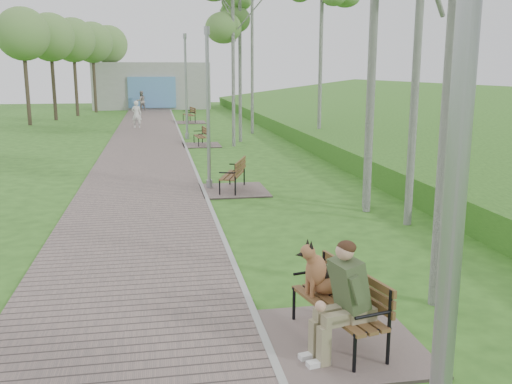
# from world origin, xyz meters

# --- Properties ---
(walkway) EXTENTS (3.50, 67.00, 0.04)m
(walkway) POSITION_xyz_m (-1.75, 21.50, 0.02)
(walkway) COLOR #6C5C57
(walkway) RESTS_ON ground
(kerb) EXTENTS (0.10, 67.00, 0.05)m
(kerb) POSITION_xyz_m (0.00, 21.50, 0.03)
(kerb) COLOR #999993
(kerb) RESTS_ON ground
(embankment) EXTENTS (14.00, 70.00, 1.60)m
(embankment) POSITION_xyz_m (12.00, 20.00, 0.00)
(embankment) COLOR #50972E
(embankment) RESTS_ON ground
(building_north) EXTENTS (10.00, 5.20, 4.00)m
(building_north) POSITION_xyz_m (-1.50, 50.97, 1.99)
(building_north) COLOR #9E9E99
(building_north) RESTS_ON ground
(bench_main) EXTENTS (1.94, 2.15, 1.69)m
(bench_main) POSITION_xyz_m (0.83, 4.81, 0.48)
(bench_main) COLOR #6C5C57
(bench_main) RESTS_ON ground
(bench_second) EXTENTS (1.85, 2.05, 1.13)m
(bench_second) POSITION_xyz_m (0.82, 14.21, 0.21)
(bench_second) COLOR #6C5C57
(bench_second) RESTS_ON ground
(bench_third) EXTENTS (1.69, 1.87, 1.03)m
(bench_third) POSITION_xyz_m (0.71, 24.32, 0.19)
(bench_third) COLOR #6C5C57
(bench_third) RESTS_ON ground
(bench_far) EXTENTS (2.00, 2.22, 1.23)m
(bench_far) POSITION_xyz_m (0.88, 35.97, 0.23)
(bench_far) COLOR #6C5C57
(bench_far) RESTS_ON ground
(lamp_post_near) EXTENTS (0.21, 0.21, 5.56)m
(lamp_post_near) POSITION_xyz_m (0.35, 1.34, 2.60)
(lamp_post_near) COLOR #94979C
(lamp_post_near) RESTS_ON ground
(lamp_post_second) EXTENTS (0.18, 0.18, 4.54)m
(lamp_post_second) POSITION_xyz_m (0.20, 14.64, 2.12)
(lamp_post_second) COLOR #94979C
(lamp_post_second) RESTS_ON ground
(lamp_post_third) EXTENTS (0.20, 0.20, 5.08)m
(lamp_post_third) POSITION_xyz_m (0.25, 27.00, 2.38)
(lamp_post_third) COLOR #94979C
(lamp_post_third) RESTS_ON ground
(pedestrian_near) EXTENTS (0.66, 0.51, 1.62)m
(pedestrian_near) POSITION_xyz_m (-2.36, 32.79, 0.81)
(pedestrian_near) COLOR white
(pedestrian_near) RESTS_ON ground
(pedestrian_far) EXTENTS (0.98, 0.88, 1.66)m
(pedestrian_far) POSITION_xyz_m (-2.41, 47.43, 0.83)
(pedestrian_far) COLOR gray
(pedestrian_far) RESTS_ON ground
(birch_mid_c) EXTENTS (2.48, 2.48, 7.80)m
(birch_mid_c) POSITION_xyz_m (2.71, 25.48, 6.13)
(birch_mid_c) COLOR silver
(birch_mid_c) RESTS_ON ground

